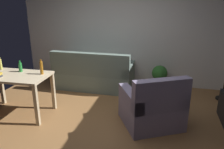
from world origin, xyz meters
TOP-DOWN VIEW (x-y plane):
  - ground_plane at (0.00, 0.00)m, footprint 5.20×4.40m
  - wall_rear at (0.00, 2.20)m, footprint 5.20×0.10m
  - couch at (-0.62, 1.59)m, footprint 1.82×0.84m
  - desk at (-1.57, 0.04)m, footprint 1.22×0.74m
  - potted_plant at (0.90, 1.90)m, footprint 0.36×0.36m
  - armchair at (0.86, 0.22)m, footprint 1.19×1.17m
  - bottle_squat at (-2.02, 0.26)m, footprint 0.05×0.05m
  - bottle_green at (-1.57, 0.23)m, footprint 0.06×0.06m
  - bottle_amber at (-1.12, 0.19)m, footprint 0.06×0.06m

SIDE VIEW (x-z plane):
  - ground_plane at x=0.00m, z-range -0.02..0.00m
  - couch at x=-0.62m, z-range -0.15..0.77m
  - armchair at x=0.86m, z-range -0.14..0.78m
  - potted_plant at x=0.90m, z-range 0.05..0.62m
  - desk at x=-1.57m, z-range 0.27..1.03m
  - bottle_green at x=-1.57m, z-range 0.74..0.95m
  - bottle_squat at x=-2.02m, z-range 0.74..0.98m
  - bottle_amber at x=-1.12m, z-range 0.74..1.02m
  - wall_rear at x=0.00m, z-range 0.00..2.70m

